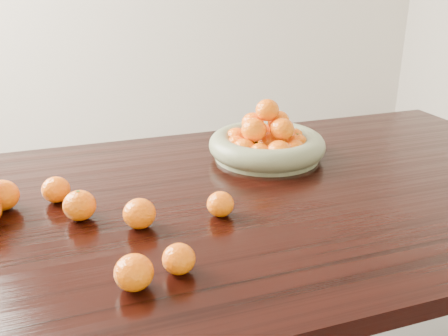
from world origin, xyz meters
name	(u,v)px	position (x,y,z in m)	size (l,w,h in m)	color
dining_table	(215,230)	(0.00, 0.00, 0.66)	(2.00, 1.00, 0.75)	black
fruit_bowl	(267,143)	(0.23, 0.21, 0.79)	(0.33, 0.33, 0.17)	gray
loose_orange_0	(79,205)	(-0.31, -0.01, 0.78)	(0.07, 0.07, 0.07)	orange
loose_orange_1	(179,259)	(-0.16, -0.28, 0.78)	(0.06, 0.06, 0.06)	orange
loose_orange_2	(220,204)	(-0.02, -0.10, 0.78)	(0.06, 0.06, 0.06)	orange
loose_orange_3	(56,190)	(-0.36, 0.10, 0.78)	(0.07, 0.07, 0.06)	orange
loose_orange_4	(134,272)	(-0.24, -0.30, 0.78)	(0.07, 0.07, 0.06)	orange
loose_orange_5	(139,214)	(-0.20, -0.09, 0.78)	(0.07, 0.07, 0.06)	orange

